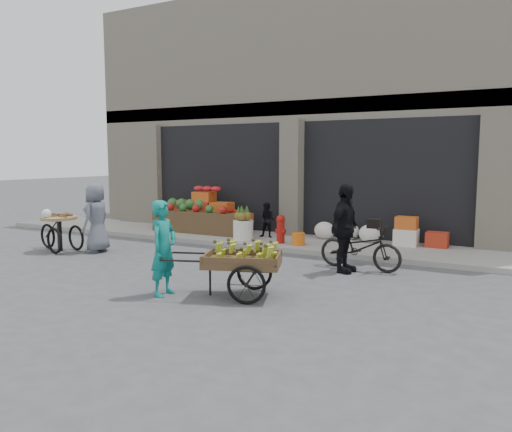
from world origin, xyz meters
The scene contains 15 objects.
ground centered at (0.00, 0.00, 0.00)m, with size 80.00×80.00×0.00m, color #424244.
sidewalk centered at (0.00, 4.10, 0.06)m, with size 18.00×2.20×0.12m, color gray.
building centered at (0.00, 8.03, 3.37)m, with size 14.00×6.45×7.00m.
fruit_display centered at (-2.48, 4.38, 0.67)m, with size 3.10×1.12×1.24m.
pineapple_bin centered at (-0.75, 3.60, 0.37)m, with size 0.52×0.52×0.50m, color silver.
fire_hydrant centered at (0.35, 3.55, 0.50)m, with size 0.22×0.22×0.71m.
orange_bucket centered at (0.85, 3.50, 0.27)m, with size 0.32×0.32×0.30m, color orange.
right_bay_goods centered at (2.61, 4.70, 0.41)m, with size 3.35×0.60×0.70m.
seated_person centered at (-0.35, 4.20, 0.58)m, with size 0.45×0.35×0.93m, color black.
banana_cart centered at (1.65, -0.73, 0.63)m, with size 2.21×1.45×0.86m.
vendor_woman centered at (0.52, -1.23, 0.78)m, with size 0.57×0.37×1.56m, color #107C75.
tricycle_cart centered at (-4.17, 0.66, 0.57)m, with size 1.46×0.98×0.95m.
vendor_grey centered at (-3.28, 1.00, 0.82)m, with size 0.80×0.52×1.64m, color slate.
bicycle centered at (2.79, 2.13, 0.45)m, with size 0.60×1.72×0.90m, color black.
cyclist centered at (2.59, 1.73, 0.87)m, with size 1.02×0.43×1.74m, color black.
Camera 1 is at (5.61, -7.55, 2.24)m, focal length 35.00 mm.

